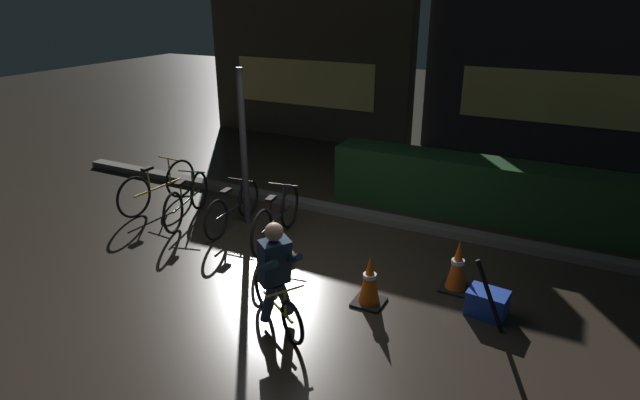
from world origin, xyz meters
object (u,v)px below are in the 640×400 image
(parked_bike_leftmost, at_px, (158,187))
(street_post, at_px, (244,149))
(traffic_cone_far, at_px, (458,266))
(cyclist, at_px, (278,274))
(parked_bike_center_right, at_px, (276,218))
(closed_umbrella, at_px, (490,296))
(parked_bike_center_left, at_px, (233,208))
(traffic_cone_near, at_px, (370,280))
(blue_crate, at_px, (487,303))
(parked_bike_left_mid, at_px, (187,200))

(parked_bike_leftmost, bearing_deg, street_post, -82.29)
(traffic_cone_far, distance_m, cyclist, 2.30)
(parked_bike_center_right, distance_m, closed_umbrella, 3.30)
(parked_bike_center_left, distance_m, parked_bike_center_right, 0.87)
(traffic_cone_far, bearing_deg, street_post, 171.62)
(traffic_cone_near, bearing_deg, traffic_cone_far, 42.72)
(parked_bike_center_left, xyz_separation_m, parked_bike_center_right, (0.86, -0.10, 0.03))
(street_post, height_order, parked_bike_center_right, street_post)
(parked_bike_center_right, distance_m, traffic_cone_near, 2.09)
(parked_bike_center_left, height_order, traffic_cone_near, parked_bike_center_left)
(blue_crate, relative_size, closed_umbrella, 0.52)
(closed_umbrella, bearing_deg, parked_bike_center_right, -3.55)
(traffic_cone_near, relative_size, closed_umbrella, 0.77)
(blue_crate, relative_size, cyclist, 0.35)
(street_post, distance_m, parked_bike_leftmost, 1.95)
(street_post, bearing_deg, parked_bike_center_right, -24.21)
(traffic_cone_far, bearing_deg, blue_crate, -40.97)
(parked_bike_left_mid, distance_m, traffic_cone_far, 4.42)
(parked_bike_left_mid, bearing_deg, closed_umbrella, -115.10)
(parked_bike_left_mid, bearing_deg, parked_bike_leftmost, 59.12)
(traffic_cone_near, xyz_separation_m, traffic_cone_far, (0.85, 0.79, 0.01))
(parked_bike_left_mid, bearing_deg, parked_bike_center_left, -98.88)
(parked_bike_left_mid, bearing_deg, traffic_cone_far, -107.96)
(parked_bike_left_mid, bearing_deg, street_post, -85.49)
(parked_bike_left_mid, xyz_separation_m, traffic_cone_far, (4.42, -0.17, -0.01))
(traffic_cone_near, height_order, blue_crate, traffic_cone_near)
(closed_umbrella, bearing_deg, parked_bike_center_left, -2.02)
(parked_bike_left_mid, relative_size, parked_bike_center_left, 1.01)
(parked_bike_leftmost, xyz_separation_m, parked_bike_left_mid, (0.81, -0.22, -0.02))
(parked_bike_center_right, bearing_deg, traffic_cone_far, -101.86)
(cyclist, xyz_separation_m, closed_umbrella, (2.09, 0.98, -0.23))
(parked_bike_center_left, distance_m, traffic_cone_far, 3.59)
(traffic_cone_far, bearing_deg, parked_bike_left_mid, 177.82)
(parked_bike_leftmost, relative_size, parked_bike_center_right, 1.01)
(parked_bike_center_right, xyz_separation_m, traffic_cone_near, (1.86, -0.96, -0.05))
(blue_crate, bearing_deg, street_post, 167.09)
(parked_bike_leftmost, height_order, traffic_cone_far, parked_bike_leftmost)
(traffic_cone_far, bearing_deg, closed_umbrella, -52.62)
(parked_bike_left_mid, height_order, blue_crate, parked_bike_left_mid)
(parked_bike_center_right, xyz_separation_m, cyclist, (1.11, -1.79, 0.27))
(blue_crate, distance_m, cyclist, 2.44)
(parked_bike_center_left, xyz_separation_m, cyclist, (1.97, -1.89, 0.30))
(parked_bike_center_right, xyz_separation_m, blue_crate, (3.16, -0.56, -0.21))
(street_post, relative_size, parked_bike_leftmost, 1.41)
(traffic_cone_far, distance_m, closed_umbrella, 0.80)
(parked_bike_leftmost, bearing_deg, blue_crate, -94.20)
(street_post, xyz_separation_m, closed_umbrella, (3.97, -1.15, -0.84))
(parked_bike_center_left, relative_size, parked_bike_center_right, 0.90)
(traffic_cone_near, bearing_deg, parked_bike_left_mid, 164.99)
(parked_bike_leftmost, relative_size, traffic_cone_far, 2.58)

